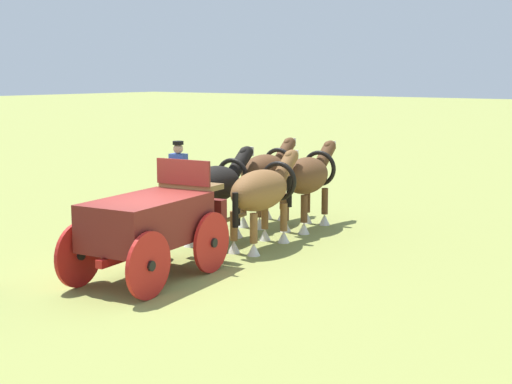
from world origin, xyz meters
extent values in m
plane|color=olive|center=(0.00, 0.00, 0.00)|extent=(220.00, 220.00, 0.00)
cube|color=maroon|center=(0.00, 0.00, 1.22)|extent=(2.92, 1.89, 0.94)
cube|color=brown|center=(1.60, 0.23, 1.73)|extent=(0.75, 1.42, 0.12)
cube|color=maroon|center=(1.99, 0.29, 1.10)|extent=(0.41, 1.23, 0.60)
cube|color=maroon|center=(1.30, 0.19, 2.06)|extent=(0.26, 1.35, 0.55)
cube|color=red|center=(0.00, 0.00, 0.65)|extent=(2.99, 0.59, 0.16)
cylinder|color=red|center=(0.95, 1.00, 0.65)|extent=(1.29, 0.27, 1.29)
cylinder|color=black|center=(0.95, 1.00, 0.65)|extent=(0.22, 0.21, 0.20)
cylinder|color=red|center=(1.20, -0.69, 0.65)|extent=(1.29, 0.27, 1.29)
cylinder|color=black|center=(1.20, -0.69, 0.65)|extent=(0.22, 0.21, 0.20)
cylinder|color=red|center=(-1.20, 0.69, 0.65)|extent=(1.29, 0.27, 1.29)
cylinder|color=black|center=(-1.20, 0.69, 0.65)|extent=(0.22, 0.21, 0.20)
cylinder|color=red|center=(-0.95, -1.00, 0.65)|extent=(1.29, 0.27, 1.29)
cylinder|color=black|center=(-0.95, -1.00, 0.65)|extent=(0.22, 0.21, 0.20)
cylinder|color=brown|center=(2.63, 0.39, 0.70)|extent=(2.59, 0.48, 0.10)
cube|color=#2D2D33|center=(1.67, 0.58, 1.87)|extent=(0.44, 0.37, 0.16)
cube|color=#334C99|center=(1.55, 0.56, 2.14)|extent=(0.29, 0.39, 0.55)
sphere|color=tan|center=(1.55, 0.56, 2.53)|extent=(0.22, 0.22, 0.22)
cylinder|color=black|center=(1.55, 0.56, 2.66)|extent=(0.24, 0.24, 0.08)
ellipsoid|color=black|center=(3.43, 1.16, 1.45)|extent=(2.13, 1.20, 0.92)
cylinder|color=black|center=(4.09, 1.51, 0.69)|extent=(0.18, 0.18, 0.74)
cone|color=silver|center=(4.09, 1.51, 0.16)|extent=(0.30, 0.30, 0.32)
cylinder|color=black|center=(4.17, 1.01, 0.69)|extent=(0.18, 0.18, 0.74)
cone|color=silver|center=(4.17, 1.01, 0.16)|extent=(0.30, 0.30, 0.32)
cylinder|color=black|center=(2.70, 1.31, 0.69)|extent=(0.18, 0.18, 0.74)
cone|color=silver|center=(2.70, 1.31, 0.16)|extent=(0.30, 0.30, 0.32)
cylinder|color=black|center=(2.77, 0.81, 0.69)|extent=(0.18, 0.18, 0.74)
cone|color=silver|center=(2.77, 0.81, 0.16)|extent=(0.30, 0.30, 0.32)
cylinder|color=black|center=(4.69, 1.34, 1.85)|extent=(0.99, 0.49, 0.81)
ellipsoid|color=black|center=(5.06, 1.40, 2.10)|extent=(0.63, 0.34, 0.32)
cube|color=silver|center=(5.34, 1.44, 2.10)|extent=(0.07, 0.11, 0.24)
torus|color=black|center=(4.33, 1.29, 1.55)|extent=(0.26, 0.95, 0.95)
cylinder|color=black|center=(2.38, 1.01, 1.15)|extent=(0.14, 0.14, 0.80)
ellipsoid|color=brown|center=(3.62, -0.13, 1.41)|extent=(2.30, 1.28, 0.97)
cylinder|color=brown|center=(4.34, 0.25, 0.65)|extent=(0.18, 0.18, 0.70)
cone|color=silver|center=(4.34, 0.25, 0.15)|extent=(0.30, 0.30, 0.30)
cylinder|color=brown|center=(4.41, -0.28, 0.65)|extent=(0.18, 0.18, 0.70)
cone|color=silver|center=(4.41, -0.28, 0.15)|extent=(0.30, 0.30, 0.30)
cylinder|color=brown|center=(2.82, 0.03, 0.65)|extent=(0.18, 0.18, 0.70)
cone|color=silver|center=(2.82, 0.03, 0.15)|extent=(0.30, 0.30, 0.30)
cylinder|color=brown|center=(2.90, -0.50, 0.65)|extent=(0.18, 0.18, 0.70)
cone|color=silver|center=(2.90, -0.50, 0.15)|extent=(0.30, 0.30, 0.30)
cylinder|color=brown|center=(4.96, 0.07, 1.81)|extent=(0.99, 0.49, 0.81)
ellipsoid|color=brown|center=(5.32, 0.12, 2.07)|extent=(0.63, 0.34, 0.32)
cube|color=silver|center=(5.60, 0.16, 2.07)|extent=(0.07, 0.11, 0.24)
torus|color=black|center=(4.59, 0.02, 1.51)|extent=(0.26, 1.00, 0.99)
cylinder|color=black|center=(2.49, -0.29, 1.11)|extent=(0.14, 0.14, 0.80)
ellipsoid|color=brown|center=(6.00, 1.54, 1.49)|extent=(2.07, 1.19, 0.92)
cylinder|color=brown|center=(6.65, 1.89, 0.71)|extent=(0.18, 0.18, 0.77)
cone|color=silver|center=(6.65, 1.89, 0.16)|extent=(0.30, 0.30, 0.33)
cylinder|color=brown|center=(6.72, 1.39, 0.71)|extent=(0.18, 0.18, 0.77)
cone|color=silver|center=(6.72, 1.39, 0.16)|extent=(0.30, 0.30, 0.33)
cylinder|color=brown|center=(5.29, 1.69, 0.71)|extent=(0.18, 0.18, 0.77)
cone|color=silver|center=(5.29, 1.69, 0.16)|extent=(0.30, 0.30, 0.33)
cylinder|color=brown|center=(5.36, 1.19, 0.71)|extent=(0.18, 0.18, 0.77)
cone|color=silver|center=(5.36, 1.19, 0.16)|extent=(0.30, 0.30, 0.33)
cylinder|color=brown|center=(7.24, 1.72, 1.88)|extent=(0.99, 0.49, 0.81)
ellipsoid|color=brown|center=(7.61, 1.77, 2.14)|extent=(0.63, 0.34, 0.32)
cube|color=silver|center=(7.88, 1.81, 2.14)|extent=(0.07, 0.11, 0.24)
torus|color=black|center=(6.88, 1.66, 1.59)|extent=(0.26, 0.96, 0.95)
cylinder|color=black|center=(4.98, 1.39, 1.19)|extent=(0.14, 0.14, 0.80)
ellipsoid|color=brown|center=(6.19, 0.25, 1.45)|extent=(2.03, 1.25, 0.98)
cylinder|color=brown|center=(6.81, 0.61, 0.67)|extent=(0.18, 0.18, 0.72)
cone|color=silver|center=(6.81, 0.61, 0.16)|extent=(0.30, 0.30, 0.31)
cylinder|color=brown|center=(6.89, 0.08, 0.67)|extent=(0.18, 0.18, 0.72)
cone|color=silver|center=(6.89, 0.08, 0.16)|extent=(0.30, 0.30, 0.31)
cylinder|color=brown|center=(5.49, 0.42, 0.67)|extent=(0.18, 0.18, 0.72)
cone|color=silver|center=(5.49, 0.42, 0.16)|extent=(0.30, 0.30, 0.31)
cylinder|color=brown|center=(5.57, -0.11, 0.67)|extent=(0.18, 0.18, 0.72)
cone|color=silver|center=(5.57, -0.11, 0.16)|extent=(0.30, 0.30, 0.31)
cylinder|color=brown|center=(7.41, 0.43, 1.86)|extent=(0.99, 0.49, 0.81)
ellipsoid|color=brown|center=(7.77, 0.48, 2.11)|extent=(0.63, 0.34, 0.32)
cube|color=silver|center=(8.05, 0.52, 2.11)|extent=(0.07, 0.11, 0.24)
torus|color=black|center=(7.04, 0.38, 1.55)|extent=(0.26, 1.01, 1.00)
cylinder|color=black|center=(5.20, 0.11, 1.15)|extent=(0.14, 0.14, 0.80)
camera|label=1|loc=(-10.44, -10.75, 4.18)|focal=52.38mm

